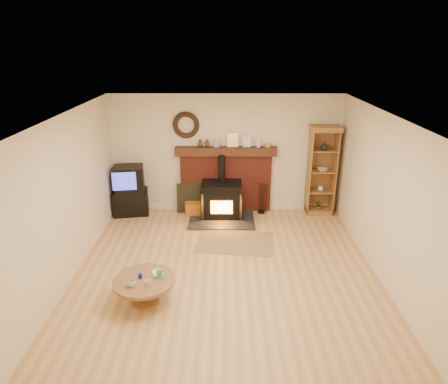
{
  "coord_description": "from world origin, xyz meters",
  "views": [
    {
      "loc": [
        -0.01,
        -5.73,
        3.65
      ],
      "look_at": [
        -0.03,
        1.0,
        1.07
      ],
      "focal_mm": 32.0,
      "sensor_mm": 36.0,
      "label": 1
    }
  ],
  "objects_px": {
    "wood_stove": "(222,201)",
    "coffee_table": "(144,284)",
    "tv_unit": "(130,191)",
    "curio_cabinet": "(321,170)"
  },
  "relations": [
    {
      "from": "tv_unit",
      "to": "curio_cabinet",
      "type": "bearing_deg",
      "value": 1.19
    },
    {
      "from": "wood_stove",
      "to": "coffee_table",
      "type": "distance_m",
      "value": 3.24
    },
    {
      "from": "tv_unit",
      "to": "curio_cabinet",
      "type": "distance_m",
      "value": 4.21
    },
    {
      "from": "wood_stove",
      "to": "tv_unit",
      "type": "distance_m",
      "value": 2.03
    },
    {
      "from": "wood_stove",
      "to": "coffee_table",
      "type": "height_order",
      "value": "wood_stove"
    },
    {
      "from": "tv_unit",
      "to": "wood_stove",
      "type": "bearing_deg",
      "value": -5.41
    },
    {
      "from": "tv_unit",
      "to": "curio_cabinet",
      "type": "xyz_separation_m",
      "value": [
        4.19,
        0.09,
        0.46
      ]
    },
    {
      "from": "coffee_table",
      "to": "curio_cabinet",
      "type": "bearing_deg",
      "value": 45.49
    },
    {
      "from": "wood_stove",
      "to": "tv_unit",
      "type": "xyz_separation_m",
      "value": [
        -2.02,
        0.19,
        0.14
      ]
    },
    {
      "from": "wood_stove",
      "to": "coffee_table",
      "type": "relative_size",
      "value": 1.54
    }
  ]
}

